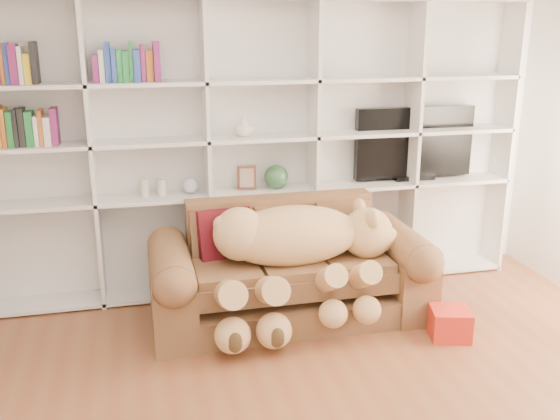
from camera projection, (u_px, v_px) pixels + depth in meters
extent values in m
cube|color=silver|center=(256.00, 127.00, 5.21)|extent=(5.00, 0.02, 2.70)
cube|color=white|center=(257.00, 146.00, 5.22)|extent=(4.40, 0.03, 2.40)
cube|color=white|center=(93.00, 157.00, 4.78)|extent=(0.03, 0.35, 2.40)
cube|color=white|center=(207.00, 152.00, 4.97)|extent=(0.03, 0.35, 2.40)
cube|color=white|center=(313.00, 147.00, 5.17)|extent=(0.03, 0.35, 2.40)
cube|color=white|center=(411.00, 143.00, 5.37)|extent=(0.03, 0.35, 2.40)
cube|color=white|center=(502.00, 138.00, 5.56)|extent=(0.03, 0.35, 2.40)
cube|color=white|center=(262.00, 282.00, 5.41)|extent=(4.40, 0.35, 0.03)
cube|color=white|center=(261.00, 191.00, 5.17)|extent=(4.40, 0.35, 0.03)
cube|color=white|center=(261.00, 137.00, 5.04)|extent=(4.40, 0.35, 0.03)
cube|color=white|center=(260.00, 81.00, 4.91)|extent=(4.40, 0.35, 0.03)
cube|color=brown|center=(290.00, 305.00, 4.81)|extent=(1.99, 0.81, 0.21)
cube|color=brown|center=(291.00, 268.00, 4.70)|extent=(1.48, 0.66, 0.28)
cube|color=brown|center=(279.00, 228.00, 4.99)|extent=(1.48, 0.19, 0.52)
cube|color=brown|center=(172.00, 297.00, 4.56)|extent=(0.30, 0.90, 0.52)
cube|color=brown|center=(399.00, 275.00, 4.96)|extent=(0.30, 0.90, 0.52)
cylinder|color=brown|center=(171.00, 264.00, 4.49)|extent=(0.30, 0.85, 0.30)
cylinder|color=brown|center=(401.00, 245.00, 4.88)|extent=(0.30, 0.85, 0.30)
ellipsoid|color=tan|center=(292.00, 236.00, 4.59)|extent=(1.03, 0.50, 0.44)
sphere|color=tan|center=(240.00, 234.00, 4.49)|extent=(0.39, 0.39, 0.39)
sphere|color=tan|center=(367.00, 233.00, 4.73)|extent=(0.39, 0.39, 0.39)
sphere|color=beige|center=(385.00, 238.00, 4.78)|extent=(0.20, 0.20, 0.20)
sphere|color=#412C17|center=(394.00, 238.00, 4.80)|extent=(0.06, 0.06, 0.06)
ellipsoid|color=tan|center=(372.00, 218.00, 4.55)|extent=(0.09, 0.15, 0.15)
ellipsoid|color=tan|center=(359.00, 208.00, 4.81)|extent=(0.09, 0.15, 0.15)
sphere|color=tan|center=(222.00, 225.00, 4.44)|extent=(0.13, 0.13, 0.13)
cylinder|color=tan|center=(328.00, 280.00, 4.41)|extent=(0.17, 0.47, 0.35)
cylinder|color=tan|center=(361.00, 277.00, 4.47)|extent=(0.17, 0.47, 0.35)
cylinder|color=tan|center=(228.00, 294.00, 4.26)|extent=(0.20, 0.55, 0.40)
cylinder|color=tan|center=(269.00, 290.00, 4.33)|extent=(0.20, 0.55, 0.40)
sphere|color=tan|center=(334.00, 314.00, 4.33)|extent=(0.20, 0.20, 0.20)
sphere|color=tan|center=(367.00, 311.00, 4.38)|extent=(0.20, 0.20, 0.20)
sphere|color=tan|center=(232.00, 335.00, 4.19)|extent=(0.25, 0.25, 0.25)
sphere|color=tan|center=(274.00, 330.00, 4.25)|extent=(0.25, 0.25, 0.25)
cube|color=#550E1E|center=(224.00, 235.00, 4.72)|extent=(0.43, 0.28, 0.42)
cube|color=red|center=(450.00, 323.00, 4.50)|extent=(0.33, 0.32, 0.22)
cube|color=black|center=(414.00, 142.00, 5.43)|extent=(1.07, 0.08, 0.61)
cube|color=black|center=(412.00, 176.00, 5.51)|extent=(0.36, 0.18, 0.04)
cube|color=#512B1B|center=(247.00, 178.00, 5.11)|extent=(0.16, 0.05, 0.20)
sphere|color=#2B5532|center=(276.00, 177.00, 5.17)|extent=(0.20, 0.20, 0.20)
cylinder|color=beige|center=(144.00, 188.00, 4.94)|extent=(0.09, 0.09, 0.14)
cylinder|color=beige|center=(161.00, 187.00, 4.97)|extent=(0.09, 0.09, 0.13)
sphere|color=silver|center=(190.00, 185.00, 5.02)|extent=(0.12, 0.12, 0.12)
imported|color=beige|center=(244.00, 126.00, 4.98)|extent=(0.20, 0.20, 0.16)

